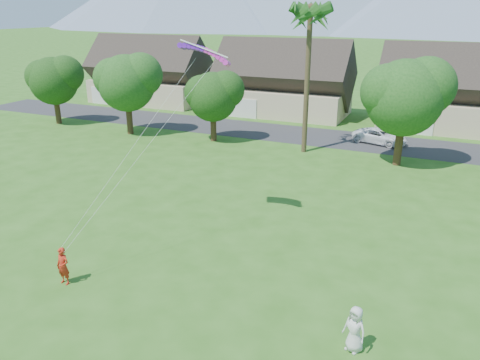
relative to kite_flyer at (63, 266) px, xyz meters
The scene contains 8 objects.
street 31.14m from the kite_flyer, 78.96° to the left, with size 90.00×7.00×0.01m, color #2D2D30.
kite_flyer is the anchor object (origin of this frame).
watcher 13.12m from the kite_flyer, ahead, with size 0.91×0.59×1.85m, color silver.
parked_car 32.06m from the kite_flyer, 72.36° to the left, with size 2.29×4.97×1.38m, color white.
houses_row 40.15m from the kite_flyer, 80.73° to the left, with size 72.75×8.19×8.86m.
tree_row 25.25m from the kite_flyer, 78.86° to the left, with size 62.27×6.67×8.45m.
fan_palm 27.60m from the kite_flyer, 81.02° to the left, with size 3.00×3.00×13.80m.
parafoil_kite 12.69m from the kite_flyer, 68.47° to the left, with size 2.90×1.27×0.50m.
Camera 1 is at (9.05, -10.36, 11.99)m, focal length 35.00 mm.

